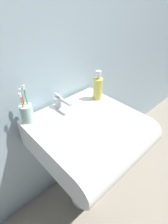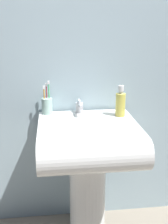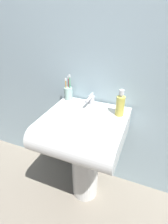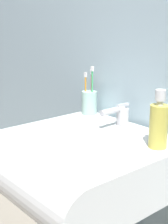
% 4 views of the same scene
% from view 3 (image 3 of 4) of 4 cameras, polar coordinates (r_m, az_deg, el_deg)
% --- Properties ---
extents(ground_plane, '(6.00, 6.00, 0.00)m').
position_cam_3_polar(ground_plane, '(1.74, 0.34, -24.27)').
color(ground_plane, gray).
rests_on(ground_plane, ground).
extents(wall_back, '(5.00, 0.05, 2.40)m').
position_cam_3_polar(wall_back, '(1.30, 5.51, 20.47)').
color(wall_back, '#9EB7C1').
rests_on(wall_back, ground).
extents(sink_pedestal, '(0.22, 0.22, 0.62)m').
position_cam_3_polar(sink_pedestal, '(1.50, 0.37, -17.28)').
color(sink_pedestal, white).
rests_on(sink_pedestal, ground).
extents(sink_basin, '(0.55, 0.56, 0.17)m').
position_cam_3_polar(sink_basin, '(1.19, -0.70, -6.28)').
color(sink_basin, white).
rests_on(sink_basin, sink_pedestal).
extents(faucet, '(0.05, 0.14, 0.08)m').
position_cam_3_polar(faucet, '(1.32, 2.23, 4.19)').
color(faucet, '#B7B7BC').
rests_on(faucet, sink_basin).
extents(toothbrush_cup, '(0.06, 0.06, 0.20)m').
position_cam_3_polar(toothbrush_cup, '(1.41, -5.12, 6.19)').
color(toothbrush_cup, '#99BFB2').
rests_on(toothbrush_cup, sink_basin).
extents(soap_bottle, '(0.06, 0.06, 0.19)m').
position_cam_3_polar(soap_bottle, '(1.19, 11.74, 2.24)').
color(soap_bottle, gold).
rests_on(soap_bottle, sink_basin).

